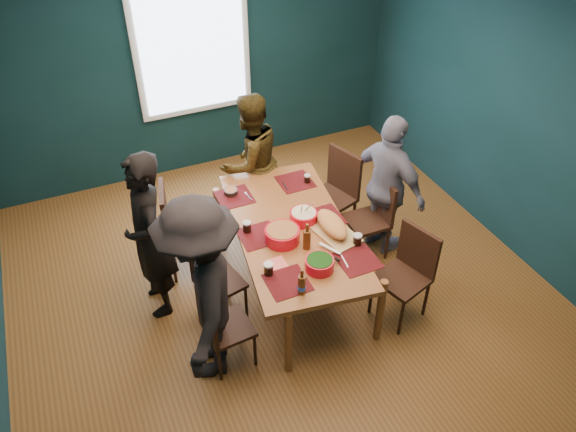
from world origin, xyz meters
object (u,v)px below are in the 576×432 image
(person_far_left, at_px, (149,237))
(bowl_dumpling, at_px, (304,216))
(chair_left_mid, at_px, (212,280))
(chair_right_near, at_px, (409,267))
(cutting_board, at_px, (332,226))
(bowl_salad, at_px, (282,235))
(bowl_herbs, at_px, (319,264))
(chair_left_far, at_px, (178,224))
(chair_left_near, at_px, (219,325))
(person_near_left, at_px, (202,292))
(person_right, at_px, (388,187))
(chair_right_mid, at_px, (374,213))
(chair_right_far, at_px, (336,188))
(person_back, at_px, (250,162))
(dining_table, at_px, (292,233))

(person_far_left, height_order, bowl_dumpling, person_far_left)
(chair_left_mid, bearing_deg, chair_right_near, -32.60)
(cutting_board, bearing_deg, person_far_left, 150.11)
(person_far_left, relative_size, bowl_salad, 5.31)
(bowl_herbs, bearing_deg, chair_left_far, 124.62)
(chair_left_near, height_order, bowl_dumpling, bowl_dumpling)
(bowl_herbs, distance_m, cutting_board, 0.50)
(person_near_left, bearing_deg, chair_right_near, 105.27)
(person_right, xyz_separation_m, cutting_board, (-0.82, -0.37, 0.05))
(chair_right_mid, xyz_separation_m, bowl_dumpling, (-0.85, -0.11, 0.30))
(person_right, bearing_deg, chair_right_far, 22.08)
(cutting_board, bearing_deg, person_right, 12.59)
(chair_right_far, bearing_deg, chair_left_near, -163.08)
(bowl_salad, distance_m, cutting_board, 0.46)
(chair_left_mid, xyz_separation_m, chair_left_near, (-0.10, -0.51, -0.00))
(person_right, bearing_deg, person_back, 31.95)
(bowl_herbs, bearing_deg, chair_right_mid, 36.48)
(chair_left_far, height_order, cutting_board, chair_left_far)
(chair_left_mid, relative_size, bowl_salad, 2.69)
(chair_left_near, bearing_deg, bowl_dumpling, 26.84)
(chair_right_mid, distance_m, cutting_board, 0.83)
(chair_left_mid, distance_m, person_far_left, 0.66)
(chair_right_mid, relative_size, person_near_left, 0.51)
(chair_left_mid, height_order, person_far_left, person_far_left)
(bowl_salad, bearing_deg, chair_right_near, -29.60)
(cutting_board, bearing_deg, bowl_salad, 159.50)
(chair_right_mid, relative_size, bowl_salad, 2.81)
(chair_left_mid, bearing_deg, person_near_left, -124.48)
(person_far_left, bearing_deg, chair_right_mid, 87.16)
(dining_table, relative_size, chair_left_far, 2.11)
(person_near_left, relative_size, bowl_dumpling, 6.73)
(chair_left_near, bearing_deg, chair_left_mid, 74.19)
(person_right, distance_m, bowl_herbs, 1.37)
(chair_left_mid, bearing_deg, bowl_dumpling, -4.66)
(dining_table, bearing_deg, bowl_dumpling, 20.85)
(bowl_salad, bearing_deg, cutting_board, -8.66)
(chair_right_far, bearing_deg, bowl_herbs, -142.12)
(person_near_left, xyz_separation_m, bowl_herbs, (1.00, -0.02, -0.05))
(person_right, bearing_deg, bowl_salad, 87.52)
(dining_table, height_order, bowl_dumpling, bowl_dumpling)
(person_far_left, height_order, person_near_left, person_near_left)
(chair_left_mid, bearing_deg, person_right, -4.77)
(person_back, height_order, bowl_herbs, person_back)
(person_back, xyz_separation_m, bowl_herbs, (-0.05, -1.75, 0.04))
(person_right, relative_size, person_near_left, 0.90)
(person_right, bearing_deg, bowl_herbs, 107.82)
(chair_left_near, relative_size, chair_right_far, 0.84)
(chair_left_mid, relative_size, person_near_left, 0.49)
(cutting_board, bearing_deg, bowl_dumpling, 112.20)
(chair_right_far, relative_size, chair_right_near, 1.07)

